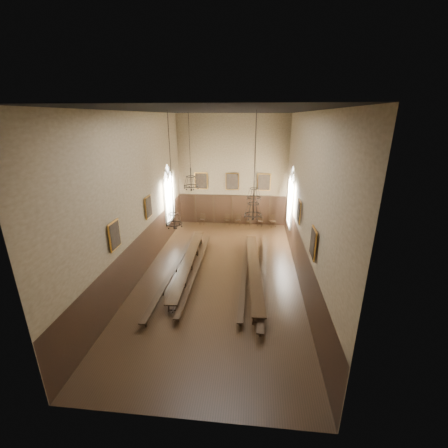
% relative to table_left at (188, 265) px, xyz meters
% --- Properties ---
extents(floor, '(9.00, 18.00, 0.02)m').
position_rel_table_left_xyz_m(floor, '(1.94, -0.26, -0.36)').
color(floor, black).
rests_on(floor, ground).
extents(ceiling, '(9.00, 18.00, 0.02)m').
position_rel_table_left_xyz_m(ceiling, '(1.94, -0.26, 8.66)').
color(ceiling, black).
rests_on(ceiling, ground).
extents(wall_back, '(9.00, 0.02, 9.00)m').
position_rel_table_left_xyz_m(wall_back, '(1.94, 8.75, 4.15)').
color(wall_back, '#7D6A4D').
rests_on(wall_back, ground).
extents(wall_front, '(9.00, 0.02, 9.00)m').
position_rel_table_left_xyz_m(wall_front, '(1.94, -9.27, 4.15)').
color(wall_front, '#7D6A4D').
rests_on(wall_front, ground).
extents(wall_left, '(0.02, 18.00, 9.00)m').
position_rel_table_left_xyz_m(wall_left, '(-2.57, -0.26, 4.15)').
color(wall_left, '#7D6A4D').
rests_on(wall_left, ground).
extents(wall_right, '(0.02, 18.00, 9.00)m').
position_rel_table_left_xyz_m(wall_right, '(6.45, -0.26, 4.15)').
color(wall_right, '#7D6A4D').
rests_on(wall_right, ground).
extents(wainscot_panelling, '(9.00, 18.00, 2.50)m').
position_rel_table_left_xyz_m(wainscot_panelling, '(1.94, -0.26, 0.90)').
color(wainscot_panelling, black).
rests_on(wainscot_panelling, floor).
extents(table_left, '(0.96, 9.05, 0.70)m').
position_rel_table_left_xyz_m(table_left, '(0.00, 0.00, 0.00)').
color(table_left, black).
rests_on(table_left, floor).
extents(table_right, '(1.14, 9.20, 0.72)m').
position_rel_table_left_xyz_m(table_right, '(3.91, -0.45, 0.01)').
color(table_right, black).
rests_on(table_right, floor).
extents(bench_left_outer, '(0.56, 10.78, 0.48)m').
position_rel_table_left_xyz_m(bench_left_outer, '(-0.67, -0.26, -0.04)').
color(bench_left_outer, black).
rests_on(bench_left_outer, floor).
extents(bench_left_inner, '(0.34, 9.66, 0.43)m').
position_rel_table_left_xyz_m(bench_left_inner, '(0.53, -0.30, -0.08)').
color(bench_left_inner, black).
rests_on(bench_left_inner, floor).
extents(bench_right_inner, '(0.34, 9.40, 0.42)m').
position_rel_table_left_xyz_m(bench_right_inner, '(3.37, -0.40, -0.08)').
color(bench_right_inner, black).
rests_on(bench_right_inner, floor).
extents(bench_right_outer, '(0.86, 10.63, 0.48)m').
position_rel_table_left_xyz_m(bench_right_outer, '(4.46, -0.44, -0.05)').
color(bench_right_outer, black).
rests_on(bench_right_outer, floor).
extents(chair_1, '(0.43, 0.43, 0.90)m').
position_rel_table_left_xyz_m(chair_1, '(-0.57, 8.28, -0.08)').
color(chair_1, black).
rests_on(chair_1, floor).
extents(chair_3, '(0.45, 0.45, 0.93)m').
position_rel_table_left_xyz_m(chair_3, '(1.56, 8.31, -0.07)').
color(chair_3, black).
rests_on(chair_3, floor).
extents(chair_4, '(0.52, 0.52, 0.95)m').
position_rel_table_left_xyz_m(chair_4, '(2.49, 8.34, -0.07)').
color(chair_4, black).
rests_on(chair_4, floor).
extents(chair_5, '(0.46, 0.46, 0.86)m').
position_rel_table_left_xyz_m(chair_5, '(3.37, 8.32, -0.09)').
color(chair_5, black).
rests_on(chair_5, floor).
extents(chair_6, '(0.47, 0.47, 0.87)m').
position_rel_table_left_xyz_m(chair_6, '(4.37, 8.33, -0.09)').
color(chair_6, black).
rests_on(chair_6, floor).
extents(chair_7, '(0.58, 0.58, 1.03)m').
position_rel_table_left_xyz_m(chair_7, '(5.40, 8.22, -0.04)').
color(chair_7, black).
rests_on(chair_7, floor).
extents(chandelier_back_left, '(0.92, 0.92, 4.48)m').
position_rel_table_left_xyz_m(chandelier_back_left, '(-0.14, 2.24, 4.61)').
color(chandelier_back_left, black).
rests_on(chandelier_back_left, ceiling).
extents(chandelier_back_right, '(0.86, 0.86, 5.12)m').
position_rel_table_left_xyz_m(chandelier_back_right, '(3.76, 2.35, 4.01)').
color(chandelier_back_right, black).
rests_on(chandelier_back_right, ceiling).
extents(chandelier_front_left, '(0.77, 0.77, 5.17)m').
position_rel_table_left_xyz_m(chandelier_front_left, '(0.04, -2.70, 4.00)').
color(chandelier_front_left, black).
rests_on(chandelier_front_left, ceiling).
extents(chandelier_front_right, '(0.77, 0.77, 4.44)m').
position_rel_table_left_xyz_m(chandelier_front_right, '(3.75, -3.17, 4.67)').
color(chandelier_front_right, black).
rests_on(chandelier_front_right, ceiling).
extents(portrait_back_0, '(1.10, 0.12, 1.40)m').
position_rel_table_left_xyz_m(portrait_back_0, '(-0.66, 8.62, 3.35)').
color(portrait_back_0, gold).
rests_on(portrait_back_0, wall_back).
extents(portrait_back_1, '(1.10, 0.12, 1.40)m').
position_rel_table_left_xyz_m(portrait_back_1, '(1.94, 8.62, 3.35)').
color(portrait_back_1, gold).
rests_on(portrait_back_1, wall_back).
extents(portrait_back_2, '(1.10, 0.12, 1.40)m').
position_rel_table_left_xyz_m(portrait_back_2, '(4.54, 8.62, 3.35)').
color(portrait_back_2, gold).
rests_on(portrait_back_2, wall_back).
extents(portrait_left_0, '(0.12, 1.00, 1.30)m').
position_rel_table_left_xyz_m(portrait_left_0, '(-2.44, 0.74, 3.35)').
color(portrait_left_0, gold).
rests_on(portrait_left_0, wall_left).
extents(portrait_left_1, '(0.12, 1.00, 1.30)m').
position_rel_table_left_xyz_m(portrait_left_1, '(-2.44, -3.76, 3.35)').
color(portrait_left_1, gold).
rests_on(portrait_left_1, wall_left).
extents(portrait_right_0, '(0.12, 1.00, 1.30)m').
position_rel_table_left_xyz_m(portrait_right_0, '(6.32, 0.74, 3.35)').
color(portrait_right_0, gold).
rests_on(portrait_right_0, wall_right).
extents(portrait_right_1, '(0.12, 1.00, 1.30)m').
position_rel_table_left_xyz_m(portrait_right_1, '(6.32, -3.76, 3.35)').
color(portrait_right_1, gold).
rests_on(portrait_right_1, wall_right).
extents(window_right, '(0.20, 2.20, 4.60)m').
position_rel_table_left_xyz_m(window_right, '(6.37, 5.24, 3.05)').
color(window_right, white).
rests_on(window_right, wall_right).
extents(window_left, '(0.20, 2.20, 4.60)m').
position_rel_table_left_xyz_m(window_left, '(-2.49, 5.24, 3.05)').
color(window_left, white).
rests_on(window_left, wall_left).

